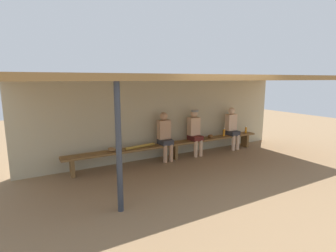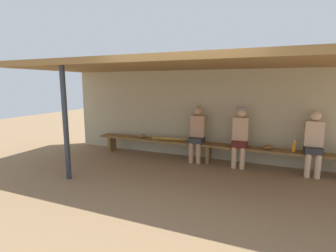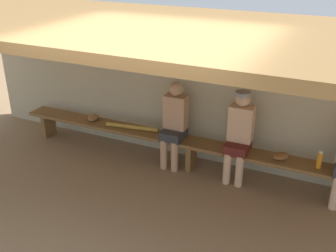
# 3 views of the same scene
# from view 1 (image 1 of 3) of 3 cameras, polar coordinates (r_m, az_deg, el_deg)

# --- Properties ---
(ground_plane) EXTENTS (24.00, 24.00, 0.00)m
(ground_plane) POSITION_cam_1_polar(r_m,az_deg,el_deg) (6.24, 8.74, -10.79)
(ground_plane) COLOR #8C6D4C
(back_wall) EXTENTS (8.00, 0.20, 2.20)m
(back_wall) POSITION_cam_1_polar(r_m,az_deg,el_deg) (7.58, -0.38, 1.72)
(back_wall) COLOR #B7AD8C
(back_wall) RESTS_ON ground
(dugout_roof) EXTENTS (8.00, 2.80, 0.12)m
(dugout_roof) POSITION_cam_1_polar(r_m,az_deg,el_deg) (6.38, 5.37, 10.51)
(dugout_roof) COLOR olive
(dugout_roof) RESTS_ON back_wall
(support_post) EXTENTS (0.10, 0.10, 2.20)m
(support_post) POSITION_cam_1_polar(r_m,az_deg,el_deg) (4.36, -10.74, -4.93)
(support_post) COLOR #2D333D
(support_post) RESTS_ON ground
(bench) EXTENTS (6.00, 0.36, 0.46)m
(bench) POSITION_cam_1_polar(r_m,az_deg,el_deg) (7.34, 1.33, -4.26)
(bench) COLOR brown
(bench) RESTS_ON ground
(player_in_white) EXTENTS (0.34, 0.42, 1.34)m
(player_in_white) POSITION_cam_1_polar(r_m,az_deg,el_deg) (7.12, -0.69, -1.88)
(player_in_white) COLOR #333338
(player_in_white) RESTS_ON ground
(player_leftmost) EXTENTS (0.34, 0.42, 1.34)m
(player_leftmost) POSITION_cam_1_polar(r_m,az_deg,el_deg) (8.55, 13.87, -0.12)
(player_leftmost) COLOR #333338
(player_leftmost) RESTS_ON ground
(player_middle) EXTENTS (0.34, 0.42, 1.34)m
(player_middle) POSITION_cam_1_polar(r_m,az_deg,el_deg) (7.64, 5.91, -0.96)
(player_middle) COLOR #591E19
(player_middle) RESTS_ON ground
(water_bottle_orange) EXTENTS (0.07, 0.07, 0.25)m
(water_bottle_orange) POSITION_cam_1_polar(r_m,az_deg,el_deg) (8.33, 12.16, -1.38)
(water_bottle_orange) COLOR orange
(water_bottle_orange) RESTS_ON bench
(water_bottle_green) EXTENTS (0.07, 0.07, 0.23)m
(water_bottle_green) POSITION_cam_1_polar(r_m,az_deg,el_deg) (8.96, 16.71, -0.83)
(water_bottle_green) COLOR orange
(water_bottle_green) RESTS_ON bench
(baseball_glove_dark_brown) EXTENTS (0.29, 0.29, 0.09)m
(baseball_glove_dark_brown) POSITION_cam_1_polar(r_m,az_deg,el_deg) (8.05, 9.35, -2.21)
(baseball_glove_dark_brown) COLOR brown
(baseball_glove_dark_brown) RESTS_ON bench
(baseball_glove_worn) EXTENTS (0.20, 0.26, 0.09)m
(baseball_glove_worn) POSITION_cam_1_polar(r_m,az_deg,el_deg) (6.63, -12.30, -5.03)
(baseball_glove_worn) COLOR olive
(baseball_glove_worn) RESTS_ON bench
(baseball_bat) EXTENTS (0.88, 0.19, 0.07)m
(baseball_bat) POSITION_cam_1_polar(r_m,az_deg,el_deg) (6.86, -6.06, -4.44)
(baseball_bat) COLOR #B28C33
(baseball_bat) RESTS_ON bench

